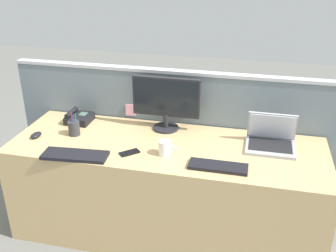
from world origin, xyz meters
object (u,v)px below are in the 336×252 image
object	(u,v)px
laptop	(271,139)
cell_phone_black_slab	(130,153)
pen_cup	(74,128)
computer_mouse_right_hand	(36,135)
coffee_mug	(165,148)
keyboard_spare	(75,155)
desk_phone	(79,118)
keyboard_main	(218,167)
desktop_monitor	(166,101)

from	to	relation	value
laptop	cell_phone_black_slab	world-z (taller)	laptop
laptop	pen_cup	distance (m)	1.39
computer_mouse_right_hand	coffee_mug	bearing A→B (deg)	2.85
keyboard_spare	pen_cup	size ratio (longest dim) A/B	2.53
keyboard_spare	computer_mouse_right_hand	world-z (taller)	computer_mouse_right_hand
pen_cup	cell_phone_black_slab	bearing A→B (deg)	-19.93
computer_mouse_right_hand	coffee_mug	world-z (taller)	coffee_mug
laptop	computer_mouse_right_hand	distance (m)	1.65
cell_phone_black_slab	coffee_mug	size ratio (longest dim) A/B	1.09
desk_phone	keyboard_spare	distance (m)	0.56
cell_phone_black_slab	desk_phone	bearing A→B (deg)	-169.28
desk_phone	keyboard_main	bearing A→B (deg)	-21.44
desktop_monitor	cell_phone_black_slab	xyz separation A→B (m)	(-0.14, -0.43, -0.22)
keyboard_main	coffee_mug	xyz separation A→B (m)	(-0.36, 0.09, 0.04)
desk_phone	keyboard_spare	world-z (taller)	desk_phone
desktop_monitor	pen_cup	xyz separation A→B (m)	(-0.62, -0.26, -0.17)
desk_phone	pen_cup	xyz separation A→B (m)	(0.07, -0.22, 0.02)
keyboard_main	pen_cup	size ratio (longest dim) A/B	2.16
coffee_mug	pen_cup	bearing A→B (deg)	169.25
pen_cup	coffee_mug	world-z (taller)	pen_cup
computer_mouse_right_hand	pen_cup	xyz separation A→B (m)	(0.25, 0.10, 0.04)
desktop_monitor	coffee_mug	world-z (taller)	desktop_monitor
keyboard_spare	computer_mouse_right_hand	distance (m)	0.44
laptop	keyboard_main	xyz separation A→B (m)	(-0.31, -0.37, -0.04)
pen_cup	coffee_mug	size ratio (longest dim) A/B	1.40
desktop_monitor	keyboard_main	distance (m)	0.69
keyboard_spare	pen_cup	world-z (taller)	pen_cup
laptop	coffee_mug	bearing A→B (deg)	-157.18
laptop	desk_phone	bearing A→B (deg)	177.17
desktop_monitor	keyboard_main	size ratio (longest dim) A/B	1.37
cell_phone_black_slab	keyboard_spare	bearing A→B (deg)	-112.62
keyboard_spare	desk_phone	bearing A→B (deg)	107.36
laptop	desktop_monitor	bearing A→B (deg)	171.61
desk_phone	cell_phone_black_slab	xyz separation A→B (m)	(0.54, -0.39, -0.03)
keyboard_spare	coffee_mug	size ratio (longest dim) A/B	3.54
computer_mouse_right_hand	keyboard_spare	bearing A→B (deg)	-21.65
pen_cup	desk_phone	bearing A→B (deg)	107.02
keyboard_main	pen_cup	world-z (taller)	pen_cup
keyboard_main	computer_mouse_right_hand	size ratio (longest dim) A/B	3.64
desk_phone	cell_phone_black_slab	bearing A→B (deg)	-35.80
coffee_mug	cell_phone_black_slab	bearing A→B (deg)	-170.87
desk_phone	computer_mouse_right_hand	world-z (taller)	desk_phone
laptop	pen_cup	bearing A→B (deg)	-173.90
keyboard_main	cell_phone_black_slab	bearing A→B (deg)	175.00
pen_cup	coffee_mug	xyz separation A→B (m)	(0.71, -0.13, -0.01)
keyboard_main	keyboard_spare	bearing A→B (deg)	-175.33
coffee_mug	desk_phone	bearing A→B (deg)	155.52
laptop	pen_cup	world-z (taller)	laptop
laptop	cell_phone_black_slab	distance (m)	0.96
keyboard_main	pen_cup	bearing A→B (deg)	168.26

